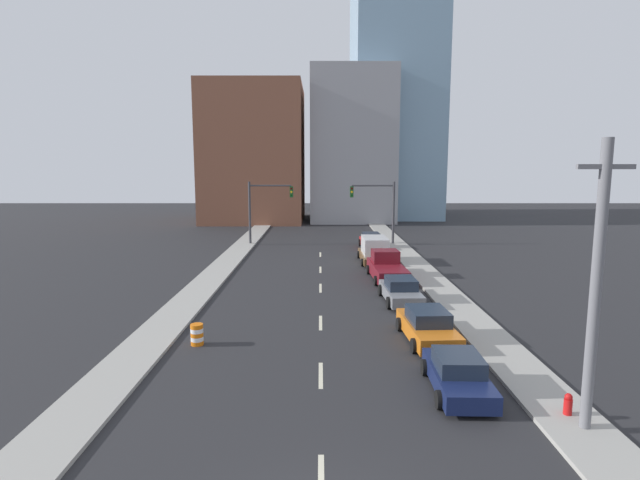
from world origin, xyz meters
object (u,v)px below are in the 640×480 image
object	(u,v)px
traffic_signal_right	(382,204)
sedan_orange	(429,326)
traffic_barrel	(198,334)
box_truck_brown	(376,251)
traffic_signal_left	(263,204)
pickup_truck_maroon	(388,268)
utility_pole_right_near	(598,287)
sedan_red	(372,241)
sedan_navy	(459,374)
fire_hydrant	(569,406)
sedan_gray	(402,291)

from	to	relation	value
traffic_signal_right	sedan_orange	world-z (taller)	traffic_signal_right
traffic_barrel	box_truck_brown	xyz separation A→B (m)	(9.96, 19.36, 0.52)
traffic_signal_left	traffic_barrel	size ratio (longest dim) A/B	6.73
pickup_truck_maroon	sedan_orange	bearing A→B (deg)	-91.67
utility_pole_right_near	sedan_red	world-z (taller)	utility_pole_right_near
sedan_red	pickup_truck_maroon	bearing A→B (deg)	-93.94
sedan_navy	pickup_truck_maroon	distance (m)	17.83
traffic_signal_right	sedan_red	distance (m)	4.35
sedan_navy	pickup_truck_maroon	world-z (taller)	pickup_truck_maroon
traffic_signal_left	utility_pole_right_near	distance (m)	38.87
utility_pole_right_near	fire_hydrant	world-z (taller)	utility_pole_right_near
traffic_signal_right	sedan_navy	world-z (taller)	traffic_signal_right
traffic_barrel	box_truck_brown	distance (m)	21.78
traffic_signal_left	sedan_red	size ratio (longest dim) A/B	1.41
traffic_barrel	sedan_gray	xyz separation A→B (m)	(10.18, 7.13, 0.19)
sedan_orange	sedan_gray	bearing A→B (deg)	88.17
sedan_navy	sedan_orange	size ratio (longest dim) A/B	0.90
traffic_signal_left	sedan_red	bearing A→B (deg)	-12.27
sedan_red	sedan_orange	bearing A→B (deg)	-93.04
utility_pole_right_near	sedan_red	size ratio (longest dim) A/B	1.90
sedan_navy	sedan_gray	world-z (taller)	sedan_gray
sedan_navy	sedan_gray	distance (m)	11.75
sedan_navy	sedan_orange	bearing A→B (deg)	91.06
traffic_signal_left	utility_pole_right_near	world-z (taller)	utility_pole_right_near
utility_pole_right_near	sedan_gray	bearing A→B (deg)	102.37
sedan_gray	sedan_red	size ratio (longest dim) A/B	1.04
traffic_signal_left	utility_pole_right_near	size ratio (longest dim) A/B	0.74
sedan_navy	sedan_gray	bearing A→B (deg)	92.10
sedan_orange	box_truck_brown	world-z (taller)	box_truck_brown
traffic_signal_left	pickup_truck_maroon	size ratio (longest dim) A/B	1.07
sedan_navy	traffic_signal_right	bearing A→B (deg)	89.26
traffic_signal_left	sedan_orange	xyz separation A→B (m)	(10.73, -28.49, -3.48)
traffic_barrel	sedan_navy	xyz separation A→B (m)	(10.30, -4.62, 0.14)
utility_pole_right_near	box_truck_brown	bearing A→B (deg)	97.25
sedan_gray	utility_pole_right_near	bearing A→B (deg)	-80.03
traffic_barrel	box_truck_brown	world-z (taller)	box_truck_brown
traffic_signal_right	sedan_orange	size ratio (longest dim) A/B	1.32
utility_pole_right_near	box_truck_brown	world-z (taller)	utility_pole_right_near
traffic_signal_right	utility_pole_right_near	xyz separation A→B (m)	(1.73, -36.36, 0.29)
sedan_orange	box_truck_brown	distance (m)	18.85
sedan_navy	pickup_truck_maroon	xyz separation A→B (m)	(-0.13, 17.83, 0.18)
sedan_orange	pickup_truck_maroon	distance (m)	12.69
sedan_navy	traffic_barrel	bearing A→B (deg)	157.35
traffic_signal_left	fire_hydrant	distance (m)	38.29
sedan_orange	box_truck_brown	size ratio (longest dim) A/B	0.84
sedan_navy	sedan_red	bearing A→B (deg)	91.30
utility_pole_right_near	pickup_truck_maroon	world-z (taller)	utility_pole_right_near
traffic_barrel	fire_hydrant	size ratio (longest dim) A/B	1.14
traffic_signal_right	fire_hydrant	world-z (taller)	traffic_signal_right
sedan_red	utility_pole_right_near	bearing A→B (deg)	-87.94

